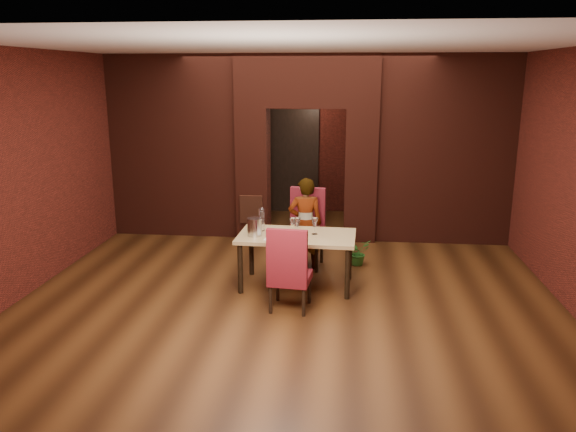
# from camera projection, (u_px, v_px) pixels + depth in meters

# --- Properties ---
(floor) EXTENTS (8.00, 8.00, 0.00)m
(floor) POSITION_uv_depth(u_px,v_px,m) (296.00, 275.00, 8.25)
(floor) COLOR #482912
(floor) RESTS_ON ground
(ceiling) EXTENTS (7.00, 8.00, 0.04)m
(ceiling) POSITION_uv_depth(u_px,v_px,m) (297.00, 48.00, 7.46)
(ceiling) COLOR silver
(ceiling) RESTS_ON ground
(wall_back) EXTENTS (7.00, 0.04, 3.20)m
(wall_back) POSITION_uv_depth(u_px,v_px,m) (314.00, 136.00, 11.71)
(wall_back) COLOR maroon
(wall_back) RESTS_ON ground
(wall_front) EXTENTS (7.00, 0.04, 3.20)m
(wall_front) POSITION_uv_depth(u_px,v_px,m) (244.00, 257.00, 4.00)
(wall_front) COLOR maroon
(wall_front) RESTS_ON ground
(wall_left) EXTENTS (0.04, 8.00, 3.20)m
(wall_left) POSITION_uv_depth(u_px,v_px,m) (59.00, 163.00, 8.22)
(wall_left) COLOR maroon
(wall_left) RESTS_ON ground
(wall_right) EXTENTS (0.04, 8.00, 3.20)m
(wall_right) POSITION_uv_depth(u_px,v_px,m) (557.00, 171.00, 7.49)
(wall_right) COLOR maroon
(wall_right) RESTS_ON ground
(pillar_left) EXTENTS (0.55, 0.55, 2.30)m
(pillar_left) POSITION_uv_depth(u_px,v_px,m) (253.00, 173.00, 9.99)
(pillar_left) COLOR maroon
(pillar_left) RESTS_ON ground
(pillar_right) EXTENTS (0.55, 0.55, 2.30)m
(pillar_right) POSITION_uv_depth(u_px,v_px,m) (361.00, 175.00, 9.79)
(pillar_right) COLOR maroon
(pillar_right) RESTS_ON ground
(lintel) EXTENTS (2.45, 0.55, 0.90)m
(lintel) POSITION_uv_depth(u_px,v_px,m) (307.00, 81.00, 9.50)
(lintel) COLOR maroon
(lintel) RESTS_ON ground
(wing_wall_left) EXTENTS (2.28, 0.35, 3.20)m
(wing_wall_left) POSITION_uv_depth(u_px,v_px,m) (175.00, 147.00, 10.03)
(wing_wall_left) COLOR maroon
(wing_wall_left) RESTS_ON ground
(wing_wall_right) EXTENTS (2.28, 0.35, 3.20)m
(wing_wall_right) POSITION_uv_depth(u_px,v_px,m) (445.00, 150.00, 9.54)
(wing_wall_right) COLOR maroon
(wing_wall_right) RESTS_ON ground
(vent_panel) EXTENTS (0.40, 0.03, 0.50)m
(vent_panel) POSITION_uv_depth(u_px,v_px,m) (251.00, 210.00, 9.86)
(vent_panel) COLOR brown
(vent_panel) RESTS_ON ground
(rear_door) EXTENTS (0.90, 0.08, 2.10)m
(rear_door) POSITION_uv_depth(u_px,v_px,m) (294.00, 162.00, 11.83)
(rear_door) COLOR black
(rear_door) RESTS_ON ground
(rear_door_frame) EXTENTS (1.02, 0.04, 2.22)m
(rear_door_frame) POSITION_uv_depth(u_px,v_px,m) (294.00, 163.00, 11.79)
(rear_door_frame) COLOR black
(rear_door_frame) RESTS_ON ground
(dining_table) EXTENTS (1.61, 0.94, 0.74)m
(dining_table) POSITION_uv_depth(u_px,v_px,m) (297.00, 260.00, 7.73)
(dining_table) COLOR tan
(dining_table) RESTS_ON ground
(chair_far) EXTENTS (0.60, 0.60, 1.19)m
(chair_far) POSITION_uv_depth(u_px,v_px,m) (305.00, 229.00, 8.47)
(chair_far) COLOR maroon
(chair_far) RESTS_ON ground
(chair_near) EXTENTS (0.54, 0.54, 1.08)m
(chair_near) POSITION_uv_depth(u_px,v_px,m) (290.00, 267.00, 6.94)
(chair_near) COLOR maroon
(chair_near) RESTS_ON ground
(person_seated) EXTENTS (0.54, 0.39, 1.39)m
(person_seated) POSITION_uv_depth(u_px,v_px,m) (305.00, 224.00, 8.37)
(person_seated) COLOR white
(person_seated) RESTS_ON ground
(wine_glass_a) EXTENTS (0.09, 0.09, 0.22)m
(wine_glass_a) POSITION_uv_depth(u_px,v_px,m) (293.00, 226.00, 7.63)
(wine_glass_a) COLOR white
(wine_glass_a) RESTS_ON dining_table
(wine_glass_b) EXTENTS (0.09, 0.09, 0.22)m
(wine_glass_b) POSITION_uv_depth(u_px,v_px,m) (297.00, 226.00, 7.65)
(wine_glass_b) COLOR white
(wine_glass_b) RESTS_ON dining_table
(wine_glass_c) EXTENTS (0.09, 0.09, 0.23)m
(wine_glass_c) POSITION_uv_depth(u_px,v_px,m) (315.00, 226.00, 7.62)
(wine_glass_c) COLOR white
(wine_glass_c) RESTS_ON dining_table
(tasting_sheet) EXTENTS (0.36, 0.29, 0.00)m
(tasting_sheet) POSITION_uv_depth(u_px,v_px,m) (278.00, 239.00, 7.44)
(tasting_sheet) COLOR silver
(tasting_sheet) RESTS_ON dining_table
(wine_bucket) EXTENTS (0.20, 0.20, 0.24)m
(wine_bucket) POSITION_uv_depth(u_px,v_px,m) (255.00, 227.00, 7.56)
(wine_bucket) COLOR #AEADB4
(wine_bucket) RESTS_ON dining_table
(water_bottle) EXTENTS (0.08, 0.08, 0.33)m
(water_bottle) POSITION_uv_depth(u_px,v_px,m) (262.00, 219.00, 7.79)
(water_bottle) COLOR white
(water_bottle) RESTS_ON dining_table
(potted_plant) EXTENTS (0.47, 0.47, 0.40)m
(potted_plant) POSITION_uv_depth(u_px,v_px,m) (358.00, 252.00, 8.63)
(potted_plant) COLOR #24601F
(potted_plant) RESTS_ON ground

